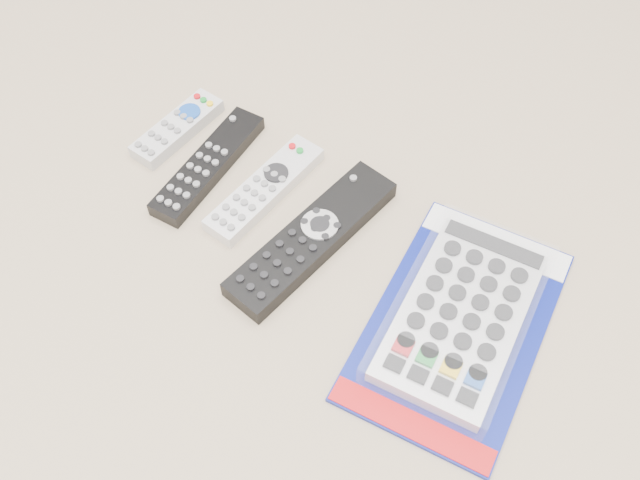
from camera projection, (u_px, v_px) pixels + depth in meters
The scene contains 5 objects.
remote_small_grey at pixel (177, 128), 0.92m from camera, with size 0.05×0.14×0.02m.
remote_slim_black at pixel (208, 165), 0.89m from camera, with size 0.05×0.19×0.02m.
remote_silver_dvd at pixel (265, 189), 0.86m from camera, with size 0.06×0.18×0.02m.
remote_large_black at pixel (312, 238), 0.82m from camera, with size 0.09×0.24×0.03m.
jumbo_remote_packaged at pixel (461, 315), 0.76m from camera, with size 0.20×0.30×0.04m.
Camera 1 is at (0.29, -0.40, 0.68)m, focal length 40.00 mm.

